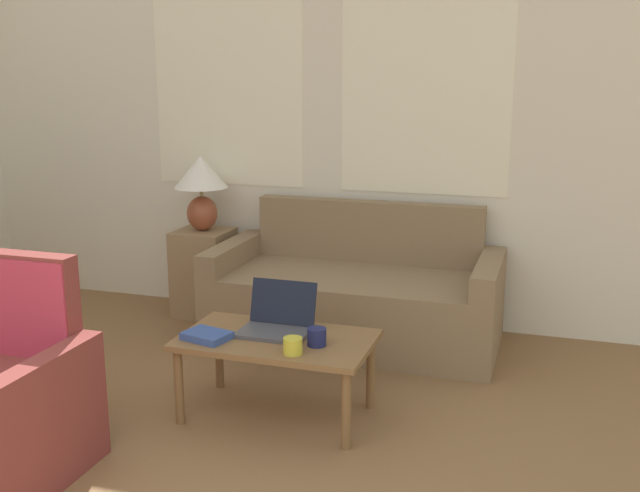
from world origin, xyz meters
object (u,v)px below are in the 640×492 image
object	(u,v)px
laptop	(277,321)
cup_yellow	(317,337)
coffee_table	(276,347)
cup_navy	(293,346)
book_red	(207,336)
couch	(357,298)
table_lamp	(201,183)

from	to	relation	value
laptop	cup_yellow	world-z (taller)	laptop
coffee_table	cup_navy	bearing A→B (deg)	-50.07
coffee_table	cup_yellow	bearing A→B (deg)	-11.35
coffee_table	laptop	xyz separation A→B (m)	(-0.03, 0.08, 0.10)
laptop	book_red	bearing A→B (deg)	-143.98
couch	table_lamp	distance (m)	1.34
couch	cup_yellow	world-z (taller)	couch
laptop	cup_navy	size ratio (longest dim) A/B	3.85
table_lamp	cup_yellow	bearing A→B (deg)	-47.30
coffee_table	couch	bearing A→B (deg)	85.95
table_lamp	book_red	xyz separation A→B (m)	(0.75, -1.48, -0.51)
cup_navy	cup_yellow	bearing A→B (deg)	62.47
table_lamp	couch	bearing A→B (deg)	-7.53
laptop	book_red	world-z (taller)	laptop
coffee_table	cup_yellow	world-z (taller)	cup_yellow
coffee_table	cup_navy	distance (m)	0.25
cup_yellow	laptop	bearing A→B (deg)	153.14
couch	laptop	world-z (taller)	couch
table_lamp	coffee_table	world-z (taller)	table_lamp
cup_navy	cup_yellow	size ratio (longest dim) A/B	0.97
laptop	book_red	size ratio (longest dim) A/B	1.39
cup_navy	book_red	size ratio (longest dim) A/B	0.36
cup_navy	couch	bearing A→B (deg)	92.78
couch	book_red	xyz separation A→B (m)	(-0.40, -1.33, 0.16)
cup_yellow	book_red	xyz separation A→B (m)	(-0.54, -0.08, -0.02)
table_lamp	cup_yellow	xyz separation A→B (m)	(1.29, -1.40, -0.49)
cup_yellow	book_red	world-z (taller)	cup_yellow
laptop	cup_navy	bearing A→B (deg)	-55.96
cup_navy	book_red	bearing A→B (deg)	173.38
table_lamp	book_red	bearing A→B (deg)	-63.01
table_lamp	laptop	xyz separation A→B (m)	(1.04, -1.27, -0.47)
table_lamp	coffee_table	xyz separation A→B (m)	(1.07, -1.35, -0.58)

